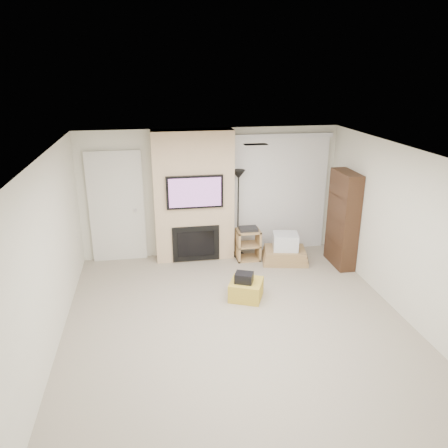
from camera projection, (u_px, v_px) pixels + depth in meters
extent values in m
cube|color=#A29683|center=(238.00, 325.00, 6.38)|extent=(5.00, 5.50, 0.00)
cube|color=white|center=(240.00, 155.00, 5.54)|extent=(5.00, 5.50, 0.00)
cube|color=silver|center=(210.00, 193.00, 8.51)|extent=(5.00, 0.00, 2.50)
cube|color=silver|center=(310.00, 380.00, 3.41)|extent=(5.00, 0.00, 2.50)
cube|color=silver|center=(47.00, 259.00, 5.56)|extent=(0.00, 5.50, 2.50)
cube|color=silver|center=(407.00, 235.00, 6.36)|extent=(0.00, 5.50, 2.50)
cube|color=silver|center=(256.00, 145.00, 6.35)|extent=(0.35, 0.18, 0.01)
cube|color=gold|center=(246.00, 289.00, 7.09)|extent=(0.66, 0.66, 0.30)
cube|color=black|center=(244.00, 278.00, 6.99)|extent=(0.34, 0.31, 0.16)
cube|color=#D8B68D|center=(194.00, 196.00, 8.27)|extent=(1.50, 0.40, 2.50)
cube|color=black|center=(195.00, 192.00, 8.01)|extent=(1.05, 0.06, 0.62)
cube|color=#834E8A|center=(195.00, 193.00, 7.97)|extent=(0.96, 0.00, 0.54)
cube|color=black|center=(196.00, 244.00, 8.37)|extent=(0.90, 0.04, 0.70)
cube|color=black|center=(196.00, 244.00, 8.35)|extent=(0.70, 0.02, 0.50)
cube|color=silver|center=(117.00, 207.00, 8.25)|extent=(1.02, 0.08, 2.14)
cube|color=#BAB5AC|center=(117.00, 209.00, 8.27)|extent=(0.90, 0.05, 2.05)
cylinder|color=silver|center=(135.00, 210.00, 8.29)|extent=(0.07, 0.06, 0.07)
cube|color=silver|center=(283.00, 136.00, 8.32)|extent=(1.98, 0.10, 0.08)
cube|color=white|center=(280.00, 195.00, 8.73)|extent=(1.90, 0.03, 2.29)
cylinder|color=black|center=(238.00, 254.00, 8.77)|extent=(0.26, 0.26, 0.03)
cylinder|color=black|center=(238.00, 216.00, 8.49)|extent=(0.03, 0.03, 1.62)
cone|color=black|center=(239.00, 174.00, 8.21)|extent=(0.26, 0.26, 0.17)
cube|color=tan|center=(238.00, 245.00, 8.47)|extent=(0.04, 0.38, 0.60)
cube|color=tan|center=(258.00, 244.00, 8.54)|extent=(0.04, 0.38, 0.60)
cube|color=tan|center=(248.00, 258.00, 8.60)|extent=(0.45, 0.38, 0.03)
cube|color=tan|center=(248.00, 245.00, 8.50)|extent=(0.45, 0.38, 0.03)
cube|color=tan|center=(248.00, 231.00, 8.41)|extent=(0.45, 0.38, 0.03)
cube|color=black|center=(248.00, 229.00, 8.39)|extent=(0.35, 0.25, 0.06)
cube|color=#A38052|center=(284.00, 259.00, 8.48)|extent=(0.96, 0.80, 0.09)
cube|color=#A38052|center=(285.00, 255.00, 8.45)|extent=(0.91, 0.75, 0.08)
cube|color=#A38052|center=(285.00, 251.00, 8.43)|extent=(0.86, 0.70, 0.08)
cube|color=silver|center=(285.00, 241.00, 8.36)|extent=(0.54, 0.50, 0.31)
cube|color=#311D11|center=(343.00, 219.00, 8.09)|extent=(0.30, 0.80, 1.80)
cube|color=#311D11|center=(340.00, 242.00, 8.24)|extent=(0.26, 0.72, 0.02)
cube|color=#311D11|center=(342.00, 219.00, 8.09)|extent=(0.26, 0.72, 0.02)
cube|color=#311D11|center=(344.00, 196.00, 7.94)|extent=(0.26, 0.72, 0.02)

